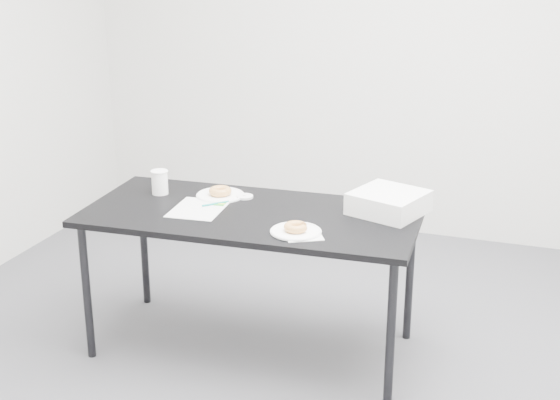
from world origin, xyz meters
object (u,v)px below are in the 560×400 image
(plate_far, at_px, (220,195))
(coffee_cup, at_px, (160,182))
(pen, at_px, (216,204))
(donut_near, at_px, (296,227))
(plate_near, at_px, (296,231))
(table, at_px, (251,223))
(bakery_box, at_px, (389,202))
(scorecard, at_px, (198,209))
(donut_far, at_px, (220,191))

(plate_far, xyz_separation_m, coffee_cup, (-0.31, -0.07, 0.06))
(pen, xyz_separation_m, donut_near, (0.50, -0.23, 0.02))
(plate_far, height_order, coffee_cup, coffee_cup)
(plate_near, relative_size, donut_near, 2.13)
(plate_near, xyz_separation_m, donut_near, (0.00, 0.00, 0.02))
(table, bearing_deg, donut_near, -35.99)
(pen, bearing_deg, coffee_cup, 121.25)
(plate_near, bearing_deg, table, 146.88)
(pen, distance_m, coffee_cup, 0.35)
(plate_far, distance_m, bakery_box, 0.87)
(plate_near, height_order, coffee_cup, coffee_cup)
(scorecard, xyz_separation_m, donut_near, (0.55, -0.15, 0.03))
(scorecard, height_order, coffee_cup, coffee_cup)
(donut_near, xyz_separation_m, donut_far, (-0.53, 0.37, -0.00))
(coffee_cup, bearing_deg, donut_near, -19.49)
(pen, relative_size, plate_near, 0.61)
(pen, distance_m, bakery_box, 0.86)
(pen, height_order, coffee_cup, coffee_cup)
(scorecard, bearing_deg, donut_far, 79.83)
(donut_far, distance_m, bakery_box, 0.87)
(table, xyz_separation_m, scorecard, (-0.26, -0.04, 0.06))
(donut_near, height_order, donut_far, same)
(coffee_cup, bearing_deg, pen, -11.22)
(plate_near, relative_size, plate_far, 0.94)
(table, relative_size, donut_far, 14.12)
(scorecard, height_order, bakery_box, bakery_box)
(coffee_cup, relative_size, bakery_box, 0.40)
(plate_near, bearing_deg, plate_far, 145.27)
(table, xyz_separation_m, coffee_cup, (-0.55, 0.11, 0.12))
(table, relative_size, pen, 11.56)
(scorecard, xyz_separation_m, plate_far, (0.02, 0.22, 0.00))
(pen, height_order, plate_near, pen)
(coffee_cup, bearing_deg, scorecard, -27.69)
(donut_near, xyz_separation_m, bakery_box, (0.34, 0.40, 0.02))
(pen, xyz_separation_m, donut_far, (-0.03, 0.14, 0.02))
(coffee_cup, distance_m, bakery_box, 1.19)
(donut_far, height_order, coffee_cup, coffee_cup)
(table, bearing_deg, scorecard, -173.32)
(scorecard, distance_m, plate_near, 0.57)
(donut_far, bearing_deg, coffee_cup, -167.15)
(pen, bearing_deg, scorecard, -171.54)
(donut_near, bearing_deg, scorecard, 165.15)
(plate_far, relative_size, bakery_box, 0.79)
(scorecard, bearing_deg, pen, 51.46)
(table, height_order, scorecard, scorecard)
(plate_near, bearing_deg, scorecard, 165.15)
(scorecard, relative_size, plate_far, 1.24)
(donut_near, xyz_separation_m, coffee_cup, (-0.84, 0.30, 0.04))
(table, distance_m, plate_near, 0.35)
(pen, bearing_deg, donut_near, -72.31)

